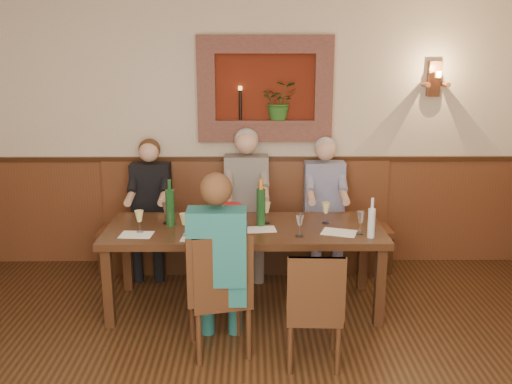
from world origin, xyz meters
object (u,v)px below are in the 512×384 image
chair_near_left (220,317)px  wine_bottle_green_b (170,207)px  person_bench_left (151,219)px  person_bench_right (324,218)px  person_chair_front (218,280)px  person_bench_mid (246,214)px  wine_bottle_green_a (261,206)px  water_bottle (371,222)px  spittoon_bucket (230,217)px  bench (246,237)px  dining_table (245,235)px  chair_near_right (313,331)px

chair_near_left → wine_bottle_green_b: (-0.46, 0.81, 0.63)m
chair_near_left → person_bench_left: 1.81m
wine_bottle_green_b → person_bench_right: bearing=28.7°
person_bench_left → person_chair_front: person_chair_front is taller
wine_bottle_green_b → person_bench_mid: bearing=50.3°
chair_near_left → wine_bottle_green_a: wine_bottle_green_a is taller
chair_near_left → water_bottle: (1.22, 0.49, 0.60)m
spittoon_bucket → bench: bearing=83.3°
person_chair_front → person_bench_right: bearing=58.4°
chair_near_left → wine_bottle_green_b: size_ratio=2.39×
spittoon_bucket → water_bottle: 1.18m
person_chair_front → bench: bearing=83.8°
chair_near_left → person_bench_mid: bearing=69.8°
dining_table → wine_bottle_green_b: (-0.65, 0.04, 0.25)m
chair_near_right → person_chair_front: 0.79m
spittoon_bucket → water_bottle: (1.16, -0.20, 0.02)m
spittoon_bucket → person_bench_left: bearing=132.5°
chair_near_left → wine_bottle_green_a: 1.08m
person_chair_front → wine_bottle_green_b: bearing=119.2°
person_chair_front → wine_bottle_green_a: size_ratio=3.42×
spittoon_bucket → person_bench_right: bearing=44.8°
bench → chair_near_left: bench is taller
dining_table → bench: bench is taller
chair_near_left → person_bench_mid: person_bench_mid is taller
bench → spittoon_bucket: 1.16m
person_chair_front → chair_near_left: bearing=51.7°
spittoon_bucket → wine_bottle_green_b: bearing=166.5°
bench → person_bench_mid: (0.01, -0.11, 0.29)m
person_bench_mid → person_bench_right: size_ratio=1.07×
wine_bottle_green_a → water_bottle: 0.95m
chair_near_left → water_bottle: bearing=8.3°
chair_near_left → chair_near_right: bearing=-27.9°
chair_near_right → person_chair_front: (-0.69, 0.17, 0.33)m
dining_table → chair_near_left: 0.88m
chair_near_right → water_bottle: bearing=53.3°
dining_table → wine_bottle_green_a: bearing=13.8°
spittoon_bucket → wine_bottle_green_a: wine_bottle_green_a is taller
bench → person_bench_right: (0.81, -0.10, 0.24)m
wine_bottle_green_b → wine_bottle_green_a: bearing=-0.6°
person_bench_mid → person_chair_front: person_bench_mid is taller
person_bench_left → water_bottle: person_bench_left is taller
chair_near_right → person_bench_left: size_ratio=0.65×
chair_near_right → water_bottle: (0.53, 0.66, 0.62)m
spittoon_bucket → chair_near_left: bearing=-95.1°
person_bench_mid → wine_bottle_green_a: size_ratio=3.53×
chair_near_right → dining_table: bearing=120.2°
wine_bottle_green_a → bench: bearing=98.9°
chair_near_left → person_bench_right: (0.99, 1.61, 0.29)m
person_chair_front → water_bottle: 1.35m
person_bench_mid → wine_bottle_green_b: size_ratio=3.60×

